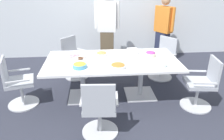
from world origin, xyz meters
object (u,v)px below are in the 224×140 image
office_chair_3 (99,111)px  snack_bowl_chips_yellow (80,65)px  donut_platter (77,57)px  plate_stack (162,65)px  office_chair_4 (202,86)px  person_standing_1 (163,29)px  person_standing_0 (107,27)px  conference_table (112,66)px  office_chair_1 (74,60)px  office_chair_0 (163,60)px  office_chair_2 (17,85)px  snack_bowl_cookies (102,54)px  napkin_pile (132,51)px  snack_bowl_pretzels (118,66)px  snack_bowl_candy_mix (151,54)px

office_chair_3 → snack_bowl_chips_yellow: size_ratio=3.90×
donut_platter → plate_stack: (1.44, -0.53, 0.00)m
office_chair_4 → person_standing_1: size_ratio=0.53×
person_standing_0 → conference_table: bearing=98.1°
office_chair_1 → office_chair_4: (2.30, -1.46, 0.00)m
person_standing_1 → conference_table: bearing=104.9°
office_chair_0 → office_chair_4: 1.30m
donut_platter → office_chair_4: bearing=-16.7°
person_standing_1 → donut_platter: size_ratio=5.08×
office_chair_4 → donut_platter: size_ratio=2.71×
office_chair_0 → office_chair_1: 2.01m
office_chair_0 → office_chair_3: (-1.49, -1.86, 0.00)m
office_chair_2 → donut_platter: bearing=93.8°
snack_bowl_cookies → snack_bowl_chips_yellow: bearing=-125.4°
office_chair_2 → office_chair_3: bearing=43.4°
office_chair_1 → snack_bowl_cookies: bearing=81.0°
office_chair_0 → person_standing_0: size_ratio=0.48×
conference_table → donut_platter: donut_platter is taller
donut_platter → person_standing_0: bearing=65.5°
snack_bowl_chips_yellow → donut_platter: size_ratio=0.70×
office_chair_0 → office_chair_4: same height
donut_platter → napkin_pile: bearing=9.2°
person_standing_0 → napkin_pile: size_ratio=10.06×
office_chair_4 → conference_table: bearing=79.6°
office_chair_2 → snack_bowl_pretzels: size_ratio=3.51×
office_chair_1 → person_standing_1: person_standing_1 is taller
snack_bowl_candy_mix → office_chair_4: bearing=-37.4°
office_chair_1 → plate_stack: office_chair_1 is taller
person_standing_0 → napkin_pile: 1.32m
snack_bowl_candy_mix → snack_bowl_cookies: size_ratio=0.93×
office_chair_3 → snack_bowl_pretzels: 0.88m
office_chair_3 → person_standing_1: size_ratio=0.53×
office_chair_2 → snack_bowl_candy_mix: 2.47m
napkin_pile → office_chair_0: bearing=29.5°
office_chair_1 → person_standing_0: size_ratio=0.48×
snack_bowl_cookies → napkin_pile: 0.62m
office_chair_4 → person_standing_0: (-1.51, 2.05, 0.59)m
office_chair_0 → office_chair_2: 3.05m
office_chair_2 → snack_bowl_candy_mix: office_chair_2 is taller
office_chair_4 → snack_bowl_cookies: bearing=74.6°
office_chair_4 → person_standing_0: 2.62m
office_chair_1 → person_standing_1: 2.44m
person_standing_0 → snack_bowl_cookies: (-0.19, -1.34, -0.20)m
snack_bowl_candy_mix → snack_bowl_pretzels: 0.83m
office_chair_1 → plate_stack: (1.59, -1.35, 0.37)m
office_chair_3 → person_standing_0: 2.73m
office_chair_4 → snack_bowl_pretzels: (-1.45, 0.11, 0.38)m
person_standing_1 → snack_bowl_candy_mix: (-0.74, -1.63, -0.08)m
snack_bowl_candy_mix → office_chair_3: bearing=-130.0°
person_standing_1 → plate_stack: person_standing_1 is taller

